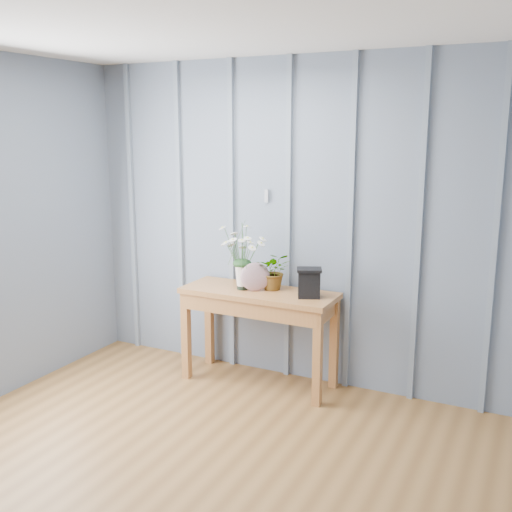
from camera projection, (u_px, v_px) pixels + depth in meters
The scene contains 6 objects.
room_shell at pixel (235, 124), 3.21m from camera, with size 4.00×4.50×2.50m.
sideboard at pixel (259, 305), 4.60m from camera, with size 1.20×0.45×0.75m.
daisy_vase at pixel (242, 248), 4.55m from camera, with size 0.37×0.28×0.53m.
spider_plant at pixel (274, 271), 4.59m from camera, with size 0.26×0.23×0.29m, color #173719.
felt_disc_vessel at pixel (255, 277), 4.54m from camera, with size 0.23×0.06×0.23m, color #834666.
carved_box at pixel (309, 283), 4.37m from camera, with size 0.22×0.20×0.22m.
Camera 1 is at (1.56, -1.98, 1.96)m, focal length 42.00 mm.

